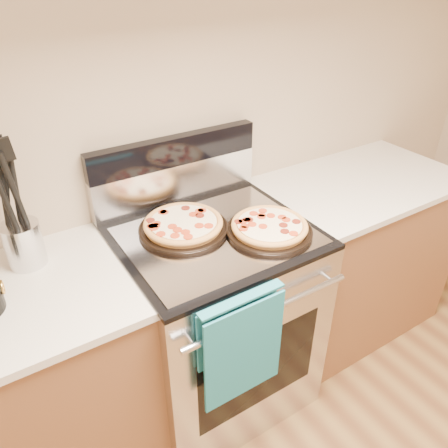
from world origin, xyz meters
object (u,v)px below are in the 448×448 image
pepperoni_pizza_back (183,225)px  pepperoni_pizza_front (269,228)px  range_body (215,320)px  utensil_crock (24,244)px

pepperoni_pizza_back → pepperoni_pizza_front: pepperoni_pizza_back is taller
range_body → utensil_crock: size_ratio=5.48×
pepperoni_pizza_back → utensil_crock: 0.58m
pepperoni_pizza_back → pepperoni_pizza_front: (0.28, -0.19, -0.00)m
utensil_crock → pepperoni_pizza_back: bearing=-12.7°
range_body → pepperoni_pizza_back: bearing=144.2°
range_body → pepperoni_pizza_front: (0.18, -0.12, 0.50)m
pepperoni_pizza_back → utensil_crock: size_ratio=2.13×
range_body → utensil_crock: (-0.66, 0.20, 0.54)m
range_body → pepperoni_pizza_front: bearing=-34.6°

